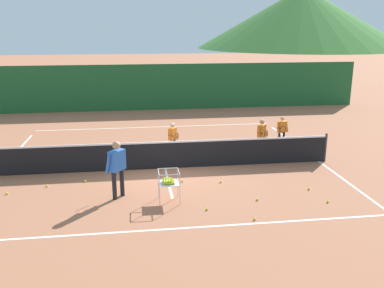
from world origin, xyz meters
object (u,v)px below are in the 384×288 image
at_px(tennis_ball_6, 309,189).
at_px(tennis_ball_7, 328,201).
at_px(tennis_ball_8, 221,182).
at_px(tennis_ball_9, 207,209).
at_px(tennis_net, 165,155).
at_px(student_0, 173,136).
at_px(instructor, 117,164).
at_px(tennis_ball_2, 182,181).
at_px(tennis_ball_3, 257,199).
at_px(tennis_ball_5, 7,193).
at_px(tennis_ball_4, 85,181).
at_px(student_1, 262,133).
at_px(student_2, 282,129).
at_px(ball_cart, 168,181).
at_px(tennis_ball_0, 255,219).
at_px(tennis_ball_1, 47,186).

relative_size(tennis_ball_6, tennis_ball_7, 1.00).
relative_size(tennis_ball_8, tennis_ball_9, 1.00).
distance_m(tennis_net, student_0, 1.61).
relative_size(instructor, tennis_ball_2, 24.80).
xyz_separation_m(tennis_ball_3, tennis_ball_5, (-7.20, 1.46, 0.00)).
relative_size(student_0, tennis_ball_4, 18.50).
xyz_separation_m(tennis_ball_3, tennis_ball_9, (-1.54, -0.44, 0.00)).
height_order(tennis_ball_2, tennis_ball_5, same).
bearing_deg(tennis_net, tennis_ball_2, -72.22).
relative_size(student_0, student_1, 0.93).
distance_m(student_0, tennis_ball_5, 6.19).
bearing_deg(tennis_net, student_2, 22.59).
xyz_separation_m(student_0, student_2, (4.50, 0.51, 0.00)).
xyz_separation_m(ball_cart, tennis_ball_7, (4.43, -0.72, -0.56)).
xyz_separation_m(student_2, ball_cart, (-5.04, -4.89, -0.16)).
relative_size(tennis_ball_4, tennis_ball_7, 1.00).
relative_size(tennis_ball_2, tennis_ball_4, 1.00).
relative_size(tennis_ball_2, tennis_ball_5, 1.00).
xyz_separation_m(tennis_ball_3, tennis_ball_6, (1.78, 0.56, 0.00)).
xyz_separation_m(student_2, tennis_ball_8, (-3.28, -3.68, -0.73)).
xyz_separation_m(tennis_ball_3, tennis_ball_8, (-0.75, 1.51, 0.00)).
relative_size(student_0, tennis_ball_9, 18.50).
xyz_separation_m(student_1, tennis_ball_6, (0.34, -3.84, -0.78)).
height_order(student_0, tennis_ball_2, student_0).
relative_size(tennis_ball_2, tennis_ball_3, 1.00).
xyz_separation_m(tennis_ball_0, tennis_ball_6, (2.21, 1.77, 0.00)).
xyz_separation_m(ball_cart, tennis_ball_8, (1.76, 1.22, -0.56)).
distance_m(tennis_net, student_2, 5.34).
xyz_separation_m(instructor, ball_cart, (1.42, -0.49, -0.41)).
bearing_deg(tennis_ball_8, tennis_ball_5, -179.50).
distance_m(student_1, student_2, 1.35).
xyz_separation_m(tennis_ball_4, tennis_ball_6, (6.80, -1.61, 0.00)).
height_order(ball_cart, tennis_ball_0, ball_cart).
distance_m(tennis_ball_7, tennis_ball_8, 3.30).
bearing_deg(student_2, tennis_ball_2, -142.52).
bearing_deg(tennis_ball_7, ball_cart, 170.81).
bearing_deg(tennis_ball_5, tennis_ball_1, 22.93).
bearing_deg(student_2, tennis_ball_9, -125.85).
xyz_separation_m(instructor, tennis_ball_8, (3.18, 0.73, -0.98)).
bearing_deg(tennis_ball_6, tennis_ball_9, -163.18).
bearing_deg(tennis_ball_8, tennis_ball_4, 171.21).
relative_size(student_2, ball_cart, 1.40).
bearing_deg(tennis_ball_0, tennis_ball_1, 151.40).
relative_size(student_0, tennis_ball_3, 18.50).
height_order(tennis_ball_1, tennis_ball_8, same).
bearing_deg(tennis_ball_9, tennis_ball_0, -34.60).
relative_size(ball_cart, tennis_ball_0, 13.22).
xyz_separation_m(student_2, tennis_ball_1, (-8.68, -3.28, -0.73)).
bearing_deg(student_0, tennis_ball_6, -47.66).
xyz_separation_m(student_1, tennis_ball_7, (0.48, -4.83, -0.78)).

